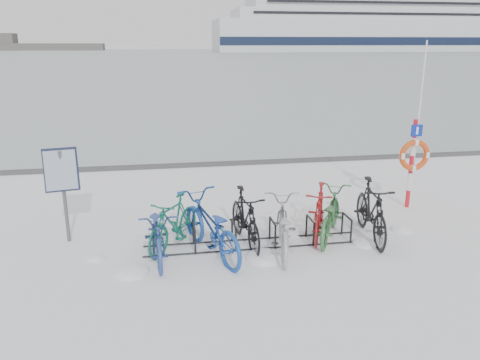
{
  "coord_description": "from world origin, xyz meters",
  "views": [
    {
      "loc": [
        -1.57,
        -7.78,
        3.57
      ],
      "look_at": [
        -0.15,
        0.6,
        1.08
      ],
      "focal_mm": 35.0,
      "sensor_mm": 36.0,
      "label": 1
    }
  ],
  "objects_px": {
    "lifebuoy_station": "(414,155)",
    "cruise_ferry": "(384,19)",
    "bike_rack": "(253,236)",
    "info_board": "(62,175)"
  },
  "relations": [
    {
      "from": "bike_rack",
      "to": "info_board",
      "type": "xyz_separation_m",
      "value": [
        -3.38,
        0.73,
        1.11
      ]
    },
    {
      "from": "lifebuoy_station",
      "to": "cruise_ferry",
      "type": "height_order",
      "value": "cruise_ferry"
    },
    {
      "from": "bike_rack",
      "to": "info_board",
      "type": "distance_m",
      "value": 3.63
    },
    {
      "from": "bike_rack",
      "to": "cruise_ferry",
      "type": "distance_m",
      "value": 221.8
    },
    {
      "from": "lifebuoy_station",
      "to": "cruise_ferry",
      "type": "xyz_separation_m",
      "value": [
        94.76,
        196.81,
        12.53
      ]
    },
    {
      "from": "info_board",
      "to": "cruise_ferry",
      "type": "xyz_separation_m",
      "value": [
        101.99,
        197.47,
        12.46
      ]
    },
    {
      "from": "info_board",
      "to": "lifebuoy_station",
      "type": "xyz_separation_m",
      "value": [
        7.23,
        0.66,
        -0.07
      ]
    },
    {
      "from": "bike_rack",
      "to": "cruise_ferry",
      "type": "height_order",
      "value": "cruise_ferry"
    },
    {
      "from": "info_board",
      "to": "cruise_ferry",
      "type": "bearing_deg",
      "value": 52.24
    },
    {
      "from": "bike_rack",
      "to": "info_board",
      "type": "relative_size",
      "value": 2.24
    }
  ]
}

